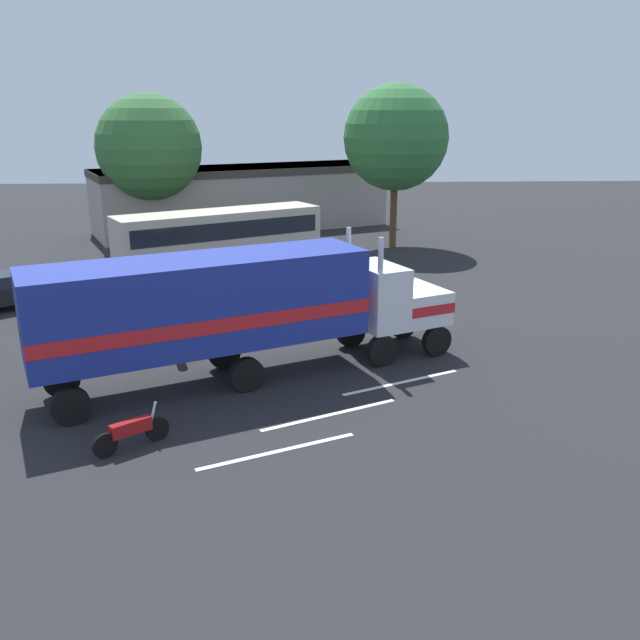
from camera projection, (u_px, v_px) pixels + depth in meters
ground_plane at (386, 346)px, 25.21m from camera, size 120.00×120.00×0.00m
lane_stripe_near at (402, 382)px, 21.87m from camera, size 4.05×2.01×0.01m
lane_stripe_mid at (330, 415)px, 19.54m from camera, size 4.04×2.03×0.01m
lane_stripe_far at (278, 451)px, 17.45m from camera, size 4.10×1.89×0.01m
semi_truck at (236, 305)px, 21.47m from camera, size 13.94×8.08×4.50m
person_bystander at (179, 337)px, 23.46m from camera, size 0.35×0.47×1.63m
parked_bus at (220, 236)px, 35.79m from camera, size 10.86×7.57×3.40m
parked_car at (13, 289)px, 30.10m from camera, size 4.54×4.19×1.57m
motorcycle at (132, 432)px, 17.48m from camera, size 1.74×1.36×1.12m
tree_left at (149, 147)px, 43.07m from camera, size 6.74×6.74×9.56m
tree_center at (396, 138)px, 41.62m from camera, size 6.50×6.50×10.09m
building_backdrop at (243, 195)px, 49.42m from camera, size 21.80×14.15×4.54m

